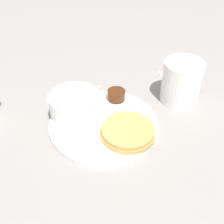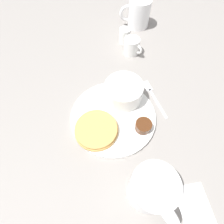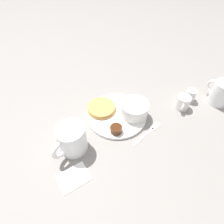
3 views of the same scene
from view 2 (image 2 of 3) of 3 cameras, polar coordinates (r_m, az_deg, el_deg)
ground_plane at (r=0.50m, az=0.37°, el=-1.83°), size 4.00×4.00×0.00m
plate at (r=0.50m, az=0.38°, el=-1.50°), size 0.24×0.24×0.01m
pancake_stack at (r=0.46m, az=-5.15°, el=-5.72°), size 0.12×0.12×0.02m
bowl at (r=0.50m, az=3.79°, el=6.74°), size 0.11×0.11×0.06m
syrup_cup at (r=0.47m, az=10.18°, el=-4.49°), size 0.04×0.04×0.02m
butter_ramekin at (r=0.52m, az=5.99°, el=6.79°), size 0.04×0.04×0.04m
coffee_mug at (r=0.40m, az=12.97°, el=-23.56°), size 0.13×0.09×0.10m
creamer_pitcher_near at (r=0.66m, az=6.47°, el=20.59°), size 0.07×0.06×0.06m
creamer_pitcher_far at (r=0.70m, az=4.19°, el=23.59°), size 0.06×0.04×0.06m
fork at (r=0.56m, az=13.03°, el=5.70°), size 0.15×0.03×0.00m
napkin at (r=0.48m, az=25.38°, el=-26.08°), size 0.10×0.07×0.00m
second_mug at (r=0.79m, az=8.59°, el=29.29°), size 0.08×0.12×0.10m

